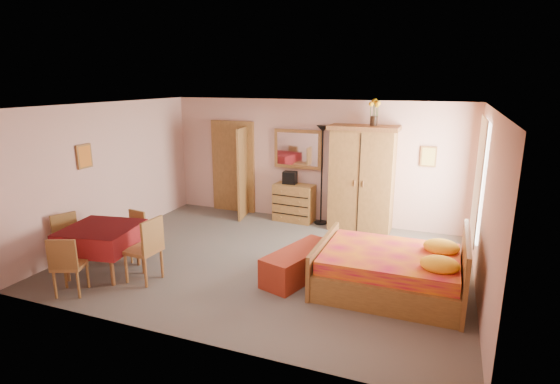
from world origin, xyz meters
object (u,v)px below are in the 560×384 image
at_px(dining_table, 103,250).
at_px(chair_north, 131,236).
at_px(chest_of_drawers, 294,203).
at_px(bed, 390,259).
at_px(bench, 299,264).
at_px(wardrobe, 362,179).
at_px(floor_lamp, 322,176).
at_px(chair_east, 143,249).
at_px(chair_west, 70,242).
at_px(wall_mirror, 298,149).
at_px(chair_south, 70,264).
at_px(sunflower_vase, 374,112).
at_px(stereo, 290,178).

relative_size(dining_table, chair_north, 1.29).
xyz_separation_m(chest_of_drawers, chair_north, (-1.91, -2.98, 0.00)).
xyz_separation_m(bed, bench, (-1.36, -0.08, -0.25)).
bearing_deg(wardrobe, chair_north, -138.57).
bearing_deg(floor_lamp, bed, -55.55).
bearing_deg(chair_east, wardrobe, -33.32).
height_order(floor_lamp, chair_west, floor_lamp).
bearing_deg(chair_west, wall_mirror, 169.16).
xyz_separation_m(wall_mirror, wardrobe, (1.45, -0.24, -0.48)).
relative_size(chest_of_drawers, dining_table, 0.82).
bearing_deg(floor_lamp, chair_west, -130.84).
relative_size(chair_north, chair_east, 0.81).
relative_size(chest_of_drawers, chair_south, 0.97).
height_order(bench, chair_west, chair_west).
height_order(wall_mirror, chair_east, wall_mirror).
xyz_separation_m(floor_lamp, wardrobe, (0.85, -0.06, 0.02)).
relative_size(floor_lamp, wardrobe, 0.98).
height_order(chest_of_drawers, chair_south, chair_south).
bearing_deg(bed, sunflower_vase, 106.46).
height_order(chair_north, chair_west, chair_west).
bearing_deg(chest_of_drawers, chair_south, -109.25).
bearing_deg(chair_south, stereo, 45.35).
bearing_deg(floor_lamp, wardrobe, -3.87).
xyz_separation_m(floor_lamp, dining_table, (-2.53, -3.64, -0.66)).
bearing_deg(chest_of_drawers, chair_east, -103.78).
height_order(sunflower_vase, bench, sunflower_vase).
bearing_deg(sunflower_vase, bench, -102.95).
distance_m(wall_mirror, chair_west, 4.76).
xyz_separation_m(chest_of_drawers, chair_west, (-2.57, -3.64, 0.04)).
distance_m(chest_of_drawers, dining_table, 4.09).
relative_size(chest_of_drawers, bed, 0.41).
bearing_deg(dining_table, bench, 18.08).
bearing_deg(sunflower_vase, chest_of_drawers, 179.31).
relative_size(wall_mirror, chair_south, 1.20).
height_order(dining_table, chair_west, chair_west).
bearing_deg(dining_table, wardrobe, 46.62).
bearing_deg(chest_of_drawers, sunflower_vase, 3.37).
bearing_deg(floor_lamp, stereo, 179.12).
distance_m(chest_of_drawers, floor_lamp, 0.88).
height_order(wardrobe, chair_north, wardrobe).
bearing_deg(stereo, wall_mirror, 56.65).
relative_size(chest_of_drawers, wardrobe, 0.40).
height_order(wall_mirror, dining_table, wall_mirror).
bearing_deg(wardrobe, chair_south, -127.48).
relative_size(wardrobe, chair_west, 2.40).
bearing_deg(bed, chair_east, -163.79).
xyz_separation_m(wardrobe, chair_north, (-3.36, -2.94, -0.66)).
bearing_deg(chair_west, chair_east, 114.54).
bearing_deg(bed, chest_of_drawers, 132.82).
relative_size(stereo, bed, 0.14).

